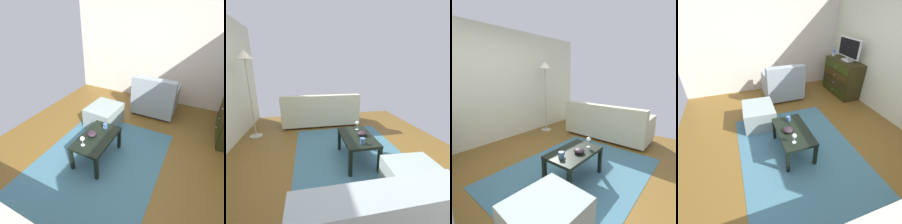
# 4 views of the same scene
# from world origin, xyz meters

# --- Properties ---
(ground_plane) EXTENTS (5.71, 4.54, 0.05)m
(ground_plane) POSITION_xyz_m (0.00, 0.00, -0.03)
(ground_plane) COLOR brown
(wall_accent_rear) EXTENTS (5.71, 0.12, 2.52)m
(wall_accent_rear) POSITION_xyz_m (0.00, 2.03, 1.26)
(wall_accent_rear) COLOR beige
(wall_accent_rear) RESTS_ON ground_plane
(area_rug) EXTENTS (2.60, 1.90, 0.01)m
(area_rug) POSITION_xyz_m (0.20, -0.20, 0.00)
(area_rug) COLOR #3C6778
(area_rug) RESTS_ON ground_plane
(coffee_table) EXTENTS (0.83, 0.50, 0.43)m
(coffee_table) POSITION_xyz_m (0.05, -0.27, 0.37)
(coffee_table) COLOR black
(coffee_table) RESTS_ON ground_plane
(wine_glass) EXTENTS (0.07, 0.07, 0.16)m
(wine_glass) POSITION_xyz_m (0.31, -0.35, 0.55)
(wine_glass) COLOR silver
(wine_glass) RESTS_ON coffee_table
(mug) EXTENTS (0.11, 0.08, 0.08)m
(mug) POSITION_xyz_m (-0.22, -0.26, 0.48)
(mug) COLOR #3F608D
(mug) RESTS_ON coffee_table
(bowl_decorative) EXTENTS (0.15, 0.15, 0.07)m
(bowl_decorative) POSITION_xyz_m (0.05, -0.36, 0.47)
(bowl_decorative) COLOR #2A1D25
(bowl_decorative) RESTS_ON coffee_table
(couch_large) EXTENTS (0.85, 1.97, 0.84)m
(couch_large) POSITION_xyz_m (1.95, 0.15, 0.33)
(couch_large) COLOR #332319
(couch_large) RESTS_ON ground_plane
(ottoman) EXTENTS (0.73, 0.64, 0.41)m
(ottoman) POSITION_xyz_m (-0.90, -0.67, 0.21)
(ottoman) COLOR gray
(ottoman) RESTS_ON ground_plane
(standing_lamp) EXTENTS (0.32, 0.32, 1.84)m
(standing_lamp) POSITION_xyz_m (1.39, 1.67, 1.58)
(standing_lamp) COLOR #A59E8C
(standing_lamp) RESTS_ON ground_plane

